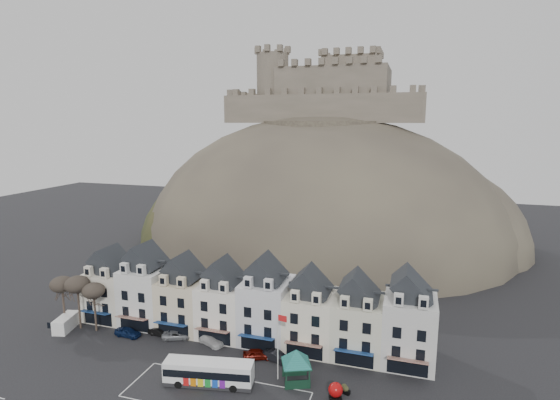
# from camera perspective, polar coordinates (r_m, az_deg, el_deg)

# --- Properties ---
(ground) EXTENTS (300.00, 300.00, 0.00)m
(ground) POSITION_cam_1_polar(r_m,az_deg,el_deg) (57.74, -10.87, -24.00)
(ground) COLOR black
(ground) RESTS_ON ground
(coach_bay_markings) EXTENTS (22.00, 7.50, 0.01)m
(coach_bay_markings) POSITION_cam_1_polar(r_m,az_deg,el_deg) (57.89, -8.32, -23.82)
(coach_bay_markings) COLOR silver
(coach_bay_markings) RESTS_ON ground
(townhouse_terrace) EXTENTS (54.40, 9.35, 11.80)m
(townhouse_terrace) POSITION_cam_1_polar(r_m,az_deg,el_deg) (67.85, -4.41, -13.28)
(townhouse_terrace) COLOR silver
(townhouse_terrace) RESTS_ON ground
(castle_hill) EXTENTS (100.00, 76.00, 68.00)m
(castle_hill) POSITION_cam_1_polar(r_m,az_deg,el_deg) (117.42, 5.75, -5.78)
(castle_hill) COLOR #3E3730
(castle_hill) RESTS_ON ground
(castle) EXTENTS (50.20, 22.20, 22.00)m
(castle) POSITION_cam_1_polar(r_m,az_deg,el_deg) (120.19, 6.43, 13.89)
(castle) COLOR #5E5748
(castle) RESTS_ON ground
(tree_left_far) EXTENTS (3.61, 3.61, 8.24)m
(tree_left_far) POSITION_cam_1_polar(r_m,az_deg,el_deg) (78.25, -26.61, -9.87)
(tree_left_far) COLOR #352922
(tree_left_far) RESTS_ON ground
(tree_left_mid) EXTENTS (3.78, 3.78, 8.64)m
(tree_left_mid) POSITION_cam_1_polar(r_m,az_deg,el_deg) (76.16, -24.97, -10.00)
(tree_left_mid) COLOR #352922
(tree_left_mid) RESTS_ON ground
(tree_left_near) EXTENTS (3.43, 3.43, 7.84)m
(tree_left_near) POSITION_cam_1_polar(r_m,az_deg,el_deg) (74.48, -23.19, -10.88)
(tree_left_near) COLOR #352922
(tree_left_near) RESTS_ON ground
(bus) EXTENTS (11.38, 4.54, 3.13)m
(bus) POSITION_cam_1_polar(r_m,az_deg,el_deg) (58.80, -9.29, -21.26)
(bus) COLOR #262628
(bus) RESTS_ON ground
(bus_shelter) EXTENTS (6.45, 6.45, 4.45)m
(bus_shelter) POSITION_cam_1_polar(r_m,az_deg,el_deg) (57.68, 2.14, -19.80)
(bus_shelter) COLOR black
(bus_shelter) RESTS_ON ground
(red_buoy) EXTENTS (1.77, 1.77, 2.13)m
(red_buoy) POSITION_cam_1_polar(r_m,az_deg,el_deg) (56.32, 7.27, -23.53)
(red_buoy) COLOR black
(red_buoy) RESTS_ON ground
(flagpole) EXTENTS (1.30, 0.31, 9.06)m
(flagpole) POSITION_cam_1_polar(r_m,az_deg,el_deg) (57.39, -0.19, -18.00)
(flagpole) COLOR silver
(flagpole) RESTS_ON ground
(white_van) EXTENTS (3.12, 5.10, 2.17)m
(white_van) POSITION_cam_1_polar(r_m,az_deg,el_deg) (78.91, -26.15, -14.20)
(white_van) COLOR white
(white_van) RESTS_ON ground
(planter_west) EXTENTS (1.13, 0.78, 1.02)m
(planter_west) POSITION_cam_1_polar(r_m,az_deg,el_deg) (58.06, 8.36, -23.12)
(planter_west) COLOR black
(planter_west) RESTS_ON ground
(planter_east) EXTENTS (1.15, 0.81, 1.04)m
(planter_east) POSITION_cam_1_polar(r_m,az_deg,el_deg) (57.75, 8.57, -23.32)
(planter_east) COLOR black
(planter_east) RESTS_ON ground
(car_navy) EXTENTS (4.21, 1.88, 1.41)m
(car_navy) POSITION_cam_1_polar(r_m,az_deg,el_deg) (73.19, -19.26, -15.98)
(car_navy) COLOR #0E1E47
(car_navy) RESTS_ON ground
(car_black) EXTENTS (3.86, 1.82, 1.22)m
(car_black) POSITION_cam_1_polar(r_m,az_deg,el_deg) (72.04, -15.43, -16.29)
(car_black) COLOR black
(car_black) RESTS_ON ground
(car_silver) EXTENTS (4.84, 3.61, 1.24)m
(car_silver) POSITION_cam_1_polar(r_m,az_deg,el_deg) (70.59, -13.31, -16.76)
(car_silver) COLOR #9B9EA2
(car_silver) RESTS_ON ground
(car_white) EXTENTS (4.95, 3.59, 1.33)m
(car_white) POSITION_cam_1_polar(r_m,az_deg,el_deg) (68.14, -9.05, -17.60)
(car_white) COLOR white
(car_white) RESTS_ON ground
(car_maroon) EXTENTS (4.40, 3.07, 1.39)m
(car_maroon) POSITION_cam_1_polar(r_m,az_deg,el_deg) (63.90, -2.92, -19.45)
(car_maroon) COLOR #4F0A04
(car_maroon) RESTS_ON ground
(car_charcoal) EXTENTS (4.46, 2.53, 1.39)m
(car_charcoal) POSITION_cam_1_polar(r_m,az_deg,el_deg) (63.29, -0.47, -19.75)
(car_charcoal) COLOR black
(car_charcoal) RESTS_ON ground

